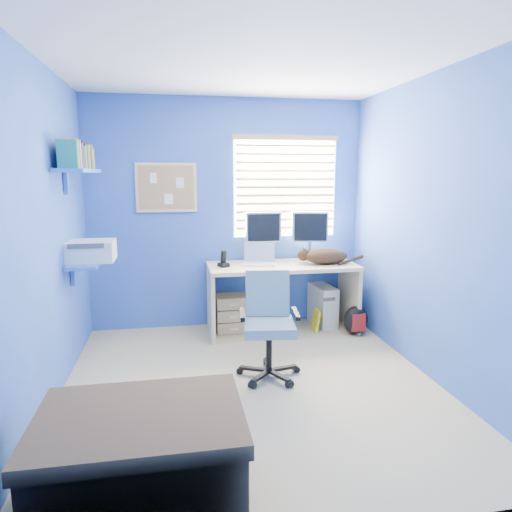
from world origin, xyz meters
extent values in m
cube|color=tan|center=(0.00, 0.00, 0.00)|extent=(3.00, 3.20, 0.00)
cube|color=white|center=(0.00, 0.00, 2.50)|extent=(3.00, 3.20, 0.00)
cube|color=#3257B1|center=(0.00, 1.60, 1.25)|extent=(3.00, 0.01, 2.50)
cube|color=#3257B1|center=(0.00, -1.60, 1.25)|extent=(3.00, 0.01, 2.50)
cube|color=#3257B1|center=(-1.50, 0.00, 1.25)|extent=(0.01, 3.20, 2.50)
cube|color=#3257B1|center=(1.50, 0.00, 1.25)|extent=(0.01, 3.20, 2.50)
cube|color=tan|center=(0.54, 1.26, 0.37)|extent=(1.58, 0.65, 0.74)
cube|color=silver|center=(0.30, 1.28, 0.85)|extent=(0.38, 0.33, 0.22)
cube|color=silver|center=(0.39, 1.52, 1.01)|extent=(0.41, 0.14, 0.54)
cube|color=silver|center=(0.91, 1.47, 1.01)|extent=(0.42, 0.19, 0.54)
cube|color=black|center=(-0.09, 1.24, 0.82)|extent=(0.13, 0.14, 0.17)
imported|color=#1D836B|center=(1.02, 1.42, 0.79)|extent=(0.10, 0.09, 0.10)
cylinder|color=silver|center=(1.13, 1.43, 0.78)|extent=(0.13, 0.13, 0.07)
ellipsoid|color=black|center=(1.02, 1.19, 0.82)|extent=(0.51, 0.35, 0.17)
cube|color=beige|center=(1.05, 1.38, 0.23)|extent=(0.24, 0.46, 0.45)
cube|color=tan|center=(0.01, 1.34, 0.20)|extent=(0.35, 0.28, 0.41)
cube|color=yellow|center=(0.91, 1.18, 0.12)|extent=(0.03, 0.17, 0.24)
ellipsoid|color=black|center=(1.29, 0.99, 0.16)|extent=(0.28, 0.22, 0.31)
cube|color=#4A3928|center=(-0.79, -1.18, 0.24)|extent=(1.01, 0.72, 0.49)
cylinder|color=black|center=(0.17, 0.14, 0.03)|extent=(0.57, 0.57, 0.06)
cylinder|color=black|center=(0.17, 0.14, 0.23)|extent=(0.06, 0.06, 0.34)
cube|color=#7296A7|center=(0.17, 0.14, 0.44)|extent=(0.46, 0.46, 0.08)
cube|color=#7296A7|center=(0.19, 0.34, 0.68)|extent=(0.38, 0.11, 0.40)
cube|color=white|center=(0.65, 1.59, 1.55)|extent=(1.15, 0.01, 1.10)
cube|color=tan|center=(0.65, 1.56, 1.55)|extent=(1.10, 0.03, 1.00)
cube|color=tan|center=(-0.65, 1.58, 1.55)|extent=(0.64, 0.02, 0.52)
cube|color=tan|center=(-0.65, 1.57, 1.55)|extent=(0.58, 0.01, 0.46)
cube|color=blue|center=(-1.36, 0.75, 0.92)|extent=(0.26, 0.55, 0.03)
cube|color=silver|center=(-1.32, 0.75, 1.02)|extent=(0.42, 0.34, 0.18)
cube|color=blue|center=(-1.37, 0.75, 1.72)|extent=(0.24, 0.90, 0.03)
cube|color=navy|center=(-1.38, 0.75, 1.84)|extent=(0.15, 0.80, 0.22)
camera|label=1|loc=(-0.58, -3.40, 1.69)|focal=32.00mm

